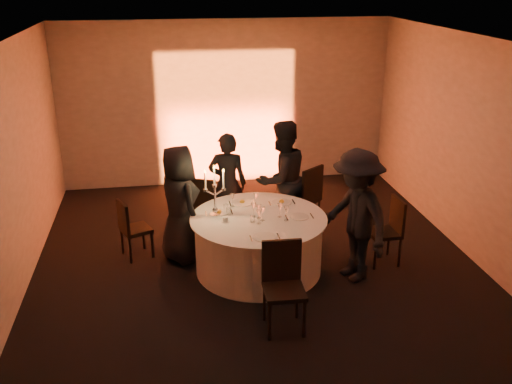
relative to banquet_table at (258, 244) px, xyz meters
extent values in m
plane|color=black|center=(0.00, 0.00, -0.38)|extent=(7.00, 7.00, 0.00)
plane|color=white|center=(0.00, 0.00, 2.62)|extent=(7.00, 7.00, 0.00)
plane|color=#A7A29B|center=(0.00, 3.50, 1.12)|extent=(7.00, 0.00, 7.00)
plane|color=#A7A29B|center=(0.00, -3.50, 1.12)|extent=(7.00, 0.00, 7.00)
plane|color=#A7A29B|center=(-3.00, 0.00, 1.12)|extent=(0.00, 7.00, 7.00)
plane|color=#A7A29B|center=(3.00, 0.00, 1.12)|extent=(0.00, 7.00, 7.00)
cube|color=black|center=(0.00, 3.20, -0.33)|extent=(0.25, 0.12, 0.10)
cylinder|color=black|center=(0.00, 0.00, -0.37)|extent=(0.60, 0.60, 0.03)
cylinder|color=black|center=(0.00, 0.00, -0.01)|extent=(0.20, 0.20, 0.75)
cylinder|color=white|center=(0.00, 0.00, -0.01)|extent=(1.68, 1.68, 0.75)
cylinder|color=white|center=(0.00, 0.00, 0.38)|extent=(1.80, 1.80, 0.02)
cube|color=black|center=(-1.62, 0.67, 0.02)|extent=(0.49, 0.49, 0.05)
cube|color=black|center=(-1.78, 0.61, 0.26)|extent=(0.18, 0.36, 0.43)
cylinder|color=black|center=(-1.41, 0.58, -0.18)|extent=(0.04, 0.04, 0.40)
cylinder|color=black|center=(-1.54, 0.88, -0.18)|extent=(0.04, 0.04, 0.40)
cylinder|color=black|center=(-1.71, 0.46, -0.18)|extent=(0.04, 0.04, 0.40)
cylinder|color=black|center=(-1.83, 0.76, -0.18)|extent=(0.04, 0.04, 0.40)
cube|color=black|center=(-0.56, 1.40, 0.04)|extent=(0.51, 0.51, 0.05)
cube|color=black|center=(-0.62, 1.23, 0.28)|extent=(0.38, 0.18, 0.44)
cylinder|color=black|center=(-0.34, 1.49, -0.18)|extent=(0.04, 0.04, 0.42)
cylinder|color=black|center=(-0.65, 1.61, -0.18)|extent=(0.04, 0.04, 0.42)
cylinder|color=black|center=(-0.47, 1.18, -0.18)|extent=(0.04, 0.04, 0.42)
cylinder|color=black|center=(-0.78, 1.30, -0.18)|extent=(0.04, 0.04, 0.42)
cube|color=black|center=(0.86, 1.16, 0.12)|extent=(0.65, 0.65, 0.05)
cube|color=black|center=(0.99, 0.99, 0.41)|extent=(0.40, 0.31, 0.53)
cylinder|color=black|center=(0.90, 1.43, -0.14)|extent=(0.04, 0.04, 0.50)
cylinder|color=black|center=(0.59, 1.20, -0.14)|extent=(0.04, 0.04, 0.50)
cylinder|color=black|center=(1.14, 1.12, -0.14)|extent=(0.04, 0.04, 0.50)
cylinder|color=black|center=(0.82, 0.88, -0.14)|extent=(0.04, 0.04, 0.50)
cube|color=black|center=(1.72, -0.07, 0.06)|extent=(0.43, 0.43, 0.05)
cube|color=black|center=(1.90, -0.07, 0.31)|extent=(0.06, 0.41, 0.47)
cylinder|color=black|center=(1.54, 0.09, -0.17)|extent=(0.04, 0.04, 0.44)
cylinder|color=black|center=(1.55, -0.26, -0.17)|extent=(0.04, 0.04, 0.44)
cylinder|color=black|center=(1.89, 0.11, -0.17)|extent=(0.04, 0.04, 0.44)
cylinder|color=black|center=(1.90, -0.24, -0.17)|extent=(0.04, 0.04, 0.44)
cube|color=black|center=(0.05, -1.39, 0.10)|extent=(0.46, 0.46, 0.05)
cube|color=black|center=(0.06, -1.19, 0.38)|extent=(0.45, 0.06, 0.51)
cylinder|color=black|center=(-0.15, -1.58, -0.15)|extent=(0.04, 0.04, 0.48)
cylinder|color=black|center=(0.23, -1.59, -0.15)|extent=(0.04, 0.04, 0.48)
cylinder|color=black|center=(-0.14, -1.20, -0.15)|extent=(0.04, 0.04, 0.48)
cylinder|color=black|center=(0.25, -1.21, -0.15)|extent=(0.04, 0.04, 0.48)
imported|color=black|center=(-1.01, 0.49, 0.44)|extent=(0.82, 0.95, 1.65)
imported|color=black|center=(-0.26, 1.25, 0.41)|extent=(0.64, 0.49, 1.58)
imported|color=black|center=(0.53, 1.04, 0.51)|extent=(1.08, 0.99, 1.78)
imported|color=black|center=(1.19, -0.40, 0.49)|extent=(0.98, 1.28, 1.76)
cylinder|color=white|center=(-0.50, 0.23, 0.39)|extent=(0.26, 0.26, 0.01)
cube|color=#BCBCC1|center=(-0.67, 0.23, 0.39)|extent=(0.01, 0.17, 0.01)
cube|color=#BCBCC1|center=(-0.33, 0.23, 0.39)|extent=(0.02, 0.17, 0.01)
sphere|color=yellow|center=(-0.50, 0.23, 0.43)|extent=(0.07, 0.07, 0.07)
cylinder|color=white|center=(-0.14, 0.51, 0.39)|extent=(0.29, 0.29, 0.01)
cube|color=#BCBCC1|center=(-0.31, 0.51, 0.39)|extent=(0.02, 0.17, 0.01)
cube|color=#BCBCC1|center=(0.03, 0.51, 0.39)|extent=(0.01, 0.17, 0.01)
sphere|color=yellow|center=(-0.14, 0.51, 0.43)|extent=(0.07, 0.07, 0.07)
cylinder|color=white|center=(0.40, 0.43, 0.39)|extent=(0.27, 0.27, 0.01)
cube|color=#BCBCC1|center=(0.23, 0.43, 0.39)|extent=(0.02, 0.17, 0.01)
cube|color=#BCBCC1|center=(0.57, 0.43, 0.39)|extent=(0.01, 0.17, 0.01)
sphere|color=yellow|center=(0.40, 0.43, 0.43)|extent=(0.07, 0.07, 0.07)
cylinder|color=white|center=(0.53, -0.08, 0.39)|extent=(0.25, 0.25, 0.01)
cube|color=#BCBCC1|center=(0.36, -0.08, 0.39)|extent=(0.02, 0.17, 0.01)
cube|color=#BCBCC1|center=(0.70, -0.08, 0.39)|extent=(0.01, 0.17, 0.01)
cylinder|color=white|center=(-0.03, -0.61, 0.39)|extent=(0.28, 0.28, 0.01)
cube|color=#BCBCC1|center=(-0.20, -0.61, 0.39)|extent=(0.02, 0.17, 0.01)
cube|color=#BCBCC1|center=(0.14, -0.61, 0.39)|extent=(0.02, 0.17, 0.01)
cylinder|color=white|center=(-0.44, -0.06, 0.39)|extent=(0.11, 0.11, 0.01)
cylinder|color=white|center=(-0.44, -0.06, 0.42)|extent=(0.07, 0.07, 0.06)
cylinder|color=silver|center=(-0.55, 0.16, 0.40)|extent=(0.14, 0.14, 0.02)
sphere|color=silver|center=(-0.55, 0.16, 0.46)|extent=(0.08, 0.08, 0.08)
cylinder|color=silver|center=(-0.55, 0.16, 0.60)|extent=(0.03, 0.03, 0.37)
cylinder|color=silver|center=(-0.55, 0.16, 0.80)|extent=(0.06, 0.06, 0.03)
cylinder|color=white|center=(-0.55, 0.16, 0.93)|extent=(0.02, 0.02, 0.24)
cone|color=#FCA32D|center=(-0.55, 0.16, 1.07)|extent=(0.02, 0.02, 0.04)
cylinder|color=silver|center=(-0.61, 0.16, 0.71)|extent=(0.13, 0.02, 0.09)
cylinder|color=silver|center=(-0.67, 0.16, 0.75)|extent=(0.06, 0.06, 0.03)
cylinder|color=white|center=(-0.67, 0.16, 0.87)|extent=(0.02, 0.02, 0.24)
cone|color=#FCA32D|center=(-0.67, 0.16, 1.01)|extent=(0.02, 0.02, 0.04)
cylinder|color=silver|center=(-0.49, 0.16, 0.71)|extent=(0.13, 0.02, 0.09)
cylinder|color=silver|center=(-0.43, 0.16, 0.75)|extent=(0.06, 0.06, 0.03)
cylinder|color=white|center=(-0.43, 0.16, 0.87)|extent=(0.02, 0.02, 0.24)
cone|color=#FCA32D|center=(-0.43, 0.16, 1.01)|extent=(0.02, 0.02, 0.04)
cylinder|color=white|center=(0.34, -0.16, 0.39)|extent=(0.06, 0.06, 0.01)
cylinder|color=white|center=(0.34, -0.16, 0.44)|extent=(0.01, 0.01, 0.10)
cone|color=white|center=(0.34, -0.16, 0.53)|extent=(0.07, 0.07, 0.09)
cylinder|color=white|center=(0.28, -0.03, 0.39)|extent=(0.06, 0.06, 0.01)
cylinder|color=white|center=(0.28, -0.03, 0.44)|extent=(0.01, 0.01, 0.10)
cone|color=white|center=(0.28, -0.03, 0.53)|extent=(0.07, 0.07, 0.09)
cylinder|color=white|center=(0.03, -0.11, 0.39)|extent=(0.06, 0.06, 0.01)
cylinder|color=white|center=(0.03, -0.11, 0.44)|extent=(0.01, 0.01, 0.10)
cone|color=white|center=(0.03, -0.11, 0.53)|extent=(0.07, 0.07, 0.09)
cylinder|color=white|center=(0.00, -0.02, 0.39)|extent=(0.06, 0.06, 0.01)
cylinder|color=white|center=(0.00, -0.02, 0.44)|extent=(0.01, 0.01, 0.10)
cone|color=white|center=(0.00, -0.02, 0.53)|extent=(0.07, 0.07, 0.09)
cylinder|color=white|center=(-0.03, -0.19, 0.39)|extent=(0.06, 0.06, 0.01)
cylinder|color=white|center=(-0.03, -0.19, 0.44)|extent=(0.01, 0.01, 0.10)
cone|color=white|center=(-0.03, -0.19, 0.53)|extent=(0.07, 0.07, 0.09)
cylinder|color=white|center=(0.03, 0.37, 0.39)|extent=(0.06, 0.06, 0.01)
cylinder|color=white|center=(0.03, 0.37, 0.44)|extent=(0.01, 0.01, 0.10)
cone|color=white|center=(0.03, 0.37, 0.53)|extent=(0.07, 0.07, 0.09)
cylinder|color=white|center=(-0.29, 0.42, 0.39)|extent=(0.06, 0.06, 0.01)
cylinder|color=white|center=(-0.29, 0.42, 0.44)|extent=(0.01, 0.01, 0.10)
cone|color=white|center=(-0.29, 0.42, 0.53)|extent=(0.07, 0.07, 0.09)
cylinder|color=white|center=(-0.06, 0.04, 0.39)|extent=(0.06, 0.06, 0.01)
cylinder|color=white|center=(-0.06, 0.04, 0.44)|extent=(0.01, 0.01, 0.10)
cone|color=white|center=(-0.06, 0.04, 0.53)|extent=(0.07, 0.07, 0.09)
cylinder|color=white|center=(-0.10, -0.13, 0.43)|extent=(0.07, 0.07, 0.09)
cylinder|color=white|center=(-0.39, 0.29, 0.43)|extent=(0.07, 0.07, 0.09)
cylinder|color=white|center=(-0.37, 0.16, 0.43)|extent=(0.07, 0.07, 0.09)
camera|label=1|loc=(-1.16, -6.71, 3.43)|focal=40.00mm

